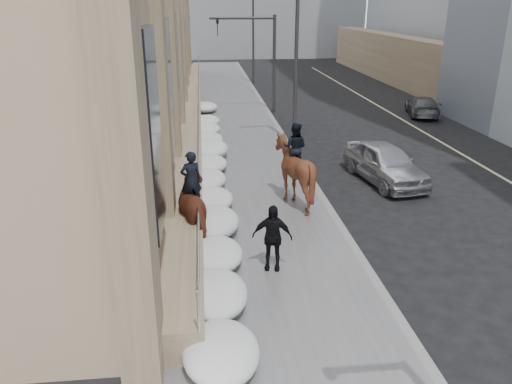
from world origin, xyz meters
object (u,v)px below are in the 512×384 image
(car_grey, at_px, (422,106))
(car_silver, at_px, (385,163))
(mounted_horse_left, at_px, (198,206))
(mounted_horse_right, at_px, (294,169))
(pedestrian, at_px, (272,237))

(car_grey, bearing_deg, car_silver, 74.95)
(car_grey, bearing_deg, mounted_horse_left, 63.92)
(mounted_horse_left, height_order, mounted_horse_right, mounted_horse_right)
(car_silver, bearing_deg, mounted_horse_right, -161.59)
(pedestrian, bearing_deg, car_silver, 63.03)
(mounted_horse_right, relative_size, car_silver, 0.62)
(car_silver, height_order, car_grey, car_silver)
(pedestrian, xyz_separation_m, car_grey, (12.05, 18.32, -0.41))
(mounted_horse_right, bearing_deg, car_silver, -128.87)
(car_silver, bearing_deg, mounted_horse_left, -157.21)
(pedestrian, bearing_deg, car_grey, 69.02)
(pedestrian, distance_m, car_silver, 8.56)
(mounted_horse_right, distance_m, car_silver, 4.62)
(mounted_horse_right, height_order, pedestrian, mounted_horse_right)
(mounted_horse_right, bearing_deg, mounted_horse_left, 60.43)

